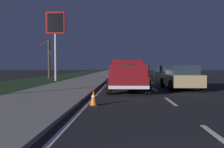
% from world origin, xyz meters
% --- Properties ---
extents(ground, '(144.00, 144.00, 0.00)m').
position_xyz_m(ground, '(27.00, 0.00, 0.00)').
color(ground, black).
extents(sidewalk_shoulder, '(108.00, 4.00, 0.12)m').
position_xyz_m(sidewalk_shoulder, '(27.00, 5.70, 0.06)').
color(sidewalk_shoulder, gray).
rests_on(sidewalk_shoulder, ground).
extents(grass_verge, '(108.00, 6.00, 0.01)m').
position_xyz_m(grass_verge, '(27.00, 10.70, 0.00)').
color(grass_verge, '#1E3819').
rests_on(grass_verge, ground).
extents(lane_markings, '(108.00, 3.54, 0.01)m').
position_xyz_m(lane_markings, '(28.59, 2.55, 0.00)').
color(lane_markings, silver).
rests_on(lane_markings, ground).
extents(pickup_truck, '(5.44, 2.32, 1.87)m').
position_xyz_m(pickup_truck, '(12.87, 1.75, 0.98)').
color(pickup_truck, maroon).
rests_on(pickup_truck, ground).
extents(sedan_black, '(4.45, 2.10, 1.54)m').
position_xyz_m(sedan_black, '(21.70, -1.81, 0.78)').
color(sedan_black, black).
rests_on(sedan_black, ground).
extents(sedan_white, '(4.40, 2.03, 1.54)m').
position_xyz_m(sedan_white, '(31.75, 1.99, 0.78)').
color(sedan_white, silver).
rests_on(sedan_white, ground).
extents(sedan_tan, '(4.43, 2.07, 1.54)m').
position_xyz_m(sedan_tan, '(14.01, -1.67, 0.78)').
color(sedan_tan, '#9E845B').
rests_on(sedan_tan, ground).
extents(gas_price_sign, '(0.27, 1.90, 6.94)m').
position_xyz_m(gas_price_sign, '(23.10, 8.81, 5.22)').
color(gas_price_sign, '#99999E').
rests_on(gas_price_sign, ground).
extents(bare_tree_far, '(1.40, 1.71, 4.73)m').
position_xyz_m(bare_tree_far, '(28.40, 11.07, 2.49)').
color(bare_tree_far, '#423323').
rests_on(bare_tree_far, ground).
extents(traffic_cone_near, '(0.36, 0.36, 0.58)m').
position_xyz_m(traffic_cone_near, '(7.23, 3.10, 0.28)').
color(traffic_cone_near, black).
rests_on(traffic_cone_near, ground).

